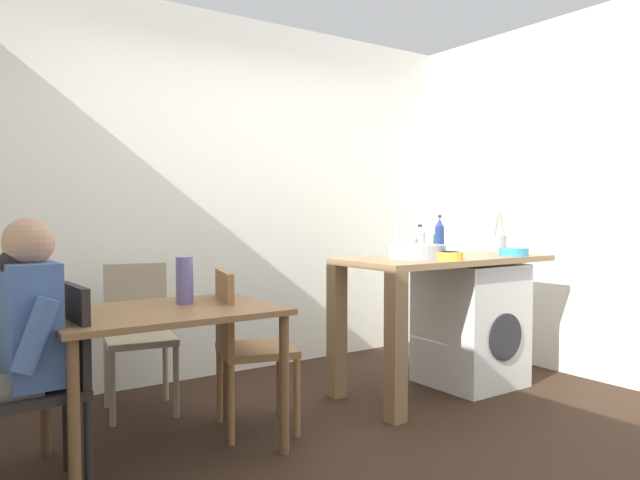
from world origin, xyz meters
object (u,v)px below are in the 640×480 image
at_px(bottle_clear_small, 439,242).
at_px(utensil_crock, 499,243).
at_px(chair_spare_by_wall, 138,328).
at_px(mixing_bowl, 449,255).
at_px(colander, 514,251).
at_px(chair_opposite, 244,341).
at_px(seated_person, 8,344).
at_px(bottle_tall_green, 420,241).
at_px(chair_person_seat, 50,376).
at_px(washing_machine, 470,324).
at_px(vase, 185,280).
at_px(bottle_squat_brown, 439,237).
at_px(dining_table, 164,328).

distance_m(bottle_clear_small, utensil_crock, 0.46).
bearing_deg(utensil_crock, chair_spare_by_wall, 163.45).
bearing_deg(mixing_bowl, colander, -1.84).
height_order(chair_opposite, bottle_clear_small, bottle_clear_small).
distance_m(chair_opposite, utensil_crock, 2.18).
relative_size(seated_person, bottle_tall_green, 5.56).
bearing_deg(utensil_crock, mixing_bowl, -162.73).
height_order(chair_person_seat, colander, colander).
bearing_deg(mixing_bowl, washing_machine, 24.37).
relative_size(mixing_bowl, colander, 0.92).
relative_size(bottle_tall_green, colander, 1.08).
xyz_separation_m(seated_person, utensil_crock, (3.31, 0.14, 0.32)).
distance_m(utensil_crock, vase, 2.45).
bearing_deg(bottle_squat_brown, bottle_tall_green, 141.35).
distance_m(dining_table, bottle_tall_green, 2.01).
distance_m(washing_machine, bottle_clear_small, 0.64).
bearing_deg(bottle_squat_brown, washing_machine, -44.62).
height_order(chair_person_seat, mixing_bowl, mixing_bowl).
relative_size(washing_machine, bottle_squat_brown, 3.03).
height_order(chair_person_seat, chair_spare_by_wall, same).
bearing_deg(bottle_tall_green, dining_table, -173.51).
relative_size(utensil_crock, colander, 1.50).
bearing_deg(chair_person_seat, vase, -76.40).
distance_m(bottle_tall_green, vase, 1.83).
distance_m(chair_person_seat, washing_machine, 2.78).
distance_m(chair_opposite, bottle_squat_brown, 1.69).
relative_size(dining_table, washing_machine, 1.28).
bearing_deg(bottle_tall_green, seated_person, -173.02).
distance_m(bottle_tall_green, colander, 0.65).
bearing_deg(colander, bottle_tall_green, 134.60).
bearing_deg(mixing_bowl, chair_opposite, 167.79).
height_order(chair_spare_by_wall, utensil_crock, utensil_crock).
height_order(chair_person_seat, vase, vase).
distance_m(seated_person, utensil_crock, 3.32).
height_order(dining_table, utensil_crock, utensil_crock).
relative_size(washing_machine, bottle_clear_small, 4.54).
xyz_separation_m(washing_machine, mixing_bowl, (-0.44, -0.20, 0.52)).
relative_size(washing_machine, mixing_bowl, 4.68).
distance_m(bottle_tall_green, utensil_crock, 0.66).
relative_size(mixing_bowl, vase, 0.74).
relative_size(washing_machine, bottle_tall_green, 3.98).
height_order(seated_person, washing_machine, seated_person).
height_order(bottle_tall_green, colander, bottle_tall_green).
xyz_separation_m(bottle_squat_brown, vase, (-1.92, -0.04, -0.18)).
relative_size(chair_opposite, washing_machine, 1.05).
bearing_deg(utensil_crock, seated_person, -177.62).
bearing_deg(mixing_bowl, chair_spare_by_wall, 149.55).
bearing_deg(vase, bottle_squat_brown, 1.10).
bearing_deg(utensil_crock, bottle_clear_small, 150.54).
distance_m(chair_spare_by_wall, colander, 2.56).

